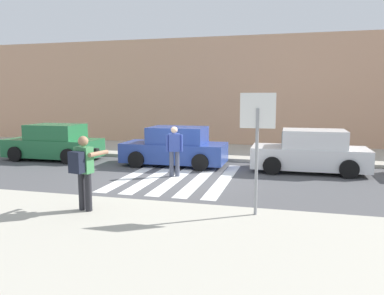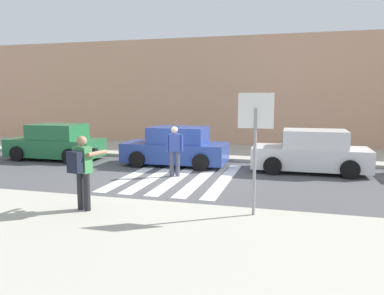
{
  "view_description": "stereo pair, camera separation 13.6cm",
  "coord_description": "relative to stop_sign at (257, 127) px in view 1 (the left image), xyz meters",
  "views": [
    {
      "loc": [
        3.61,
        -11.84,
        2.75
      ],
      "look_at": [
        0.6,
        -0.2,
        1.1
      ],
      "focal_mm": 35.0,
      "sensor_mm": 36.0,
      "label": 1
    },
    {
      "loc": [
        3.74,
        -11.81,
        2.75
      ],
      "look_at": [
        0.6,
        -0.2,
        1.1
      ],
      "focal_mm": 35.0,
      "sensor_mm": 36.0,
      "label": 2
    }
  ],
  "objects": [
    {
      "name": "ground_plane",
      "position": [
        -2.96,
        3.68,
        -2.1
      ],
      "size": [
        120.0,
        120.0,
        0.0
      ],
      "primitive_type": "plane",
      "color": "#4C4C4F"
    },
    {
      "name": "sidewalk_near",
      "position": [
        -2.96,
        -2.52,
        -2.03
      ],
      "size": [
        60.0,
        6.0,
        0.14
      ],
      "primitive_type": "cube",
      "color": "#B2AD9E",
      "rests_on": "ground"
    },
    {
      "name": "sidewalk_far",
      "position": [
        -2.96,
        9.68,
        -2.03
      ],
      "size": [
        60.0,
        4.8,
        0.14
      ],
      "primitive_type": "cube",
      "color": "#B2AD9E",
      "rests_on": "ground"
    },
    {
      "name": "building_facade_far",
      "position": [
        -2.96,
        14.08,
        0.87
      ],
      "size": [
        56.0,
        4.0,
        5.93
      ],
      "primitive_type": "cube",
      "color": "tan",
      "rests_on": "ground"
    },
    {
      "name": "crosswalk_stripe_0",
      "position": [
        -4.56,
        3.88,
        -2.09
      ],
      "size": [
        0.44,
        5.2,
        0.01
      ],
      "primitive_type": "cube",
      "color": "silver",
      "rests_on": "ground"
    },
    {
      "name": "crosswalk_stripe_1",
      "position": [
        -3.76,
        3.88,
        -2.09
      ],
      "size": [
        0.44,
        5.2,
        0.01
      ],
      "primitive_type": "cube",
      "color": "silver",
      "rests_on": "ground"
    },
    {
      "name": "crosswalk_stripe_2",
      "position": [
        -2.96,
        3.88,
        -2.09
      ],
      "size": [
        0.44,
        5.2,
        0.01
      ],
      "primitive_type": "cube",
      "color": "silver",
      "rests_on": "ground"
    },
    {
      "name": "crosswalk_stripe_3",
      "position": [
        -2.16,
        3.88,
        -2.09
      ],
      "size": [
        0.44,
        5.2,
        0.01
      ],
      "primitive_type": "cube",
      "color": "silver",
      "rests_on": "ground"
    },
    {
      "name": "crosswalk_stripe_4",
      "position": [
        -1.36,
        3.88,
        -2.09
      ],
      "size": [
        0.44,
        5.2,
        0.01
      ],
      "primitive_type": "cube",
      "color": "silver",
      "rests_on": "ground"
    },
    {
      "name": "stop_sign",
      "position": [
        0.0,
        0.0,
        0.0
      ],
      "size": [
        0.76,
        0.08,
        2.68
      ],
      "color": "gray",
      "rests_on": "sidewalk_near"
    },
    {
      "name": "photographer_with_backpack",
      "position": [
        -3.82,
        -0.71,
        -0.93
      ],
      "size": [
        0.69,
        0.92,
        1.72
      ],
      "color": "#232328",
      "rests_on": "sidewalk_near"
    },
    {
      "name": "pedestrian_crossing",
      "position": [
        -3.11,
        3.97,
        -1.12
      ],
      "size": [
        0.56,
        0.34,
        1.72
      ],
      "color": "#474C60",
      "rests_on": "ground"
    },
    {
      "name": "parked_car_green",
      "position": [
        -9.22,
        5.98,
        -1.37
      ],
      "size": [
        4.1,
        1.92,
        1.55
      ],
      "color": "#236B3D",
      "rests_on": "ground"
    },
    {
      "name": "parked_car_blue",
      "position": [
        -3.7,
        5.98,
        -1.37
      ],
      "size": [
        4.1,
        1.92,
        1.55
      ],
      "color": "#284293",
      "rests_on": "ground"
    },
    {
      "name": "parked_car_white",
      "position": [
        1.45,
        5.98,
        -1.37
      ],
      "size": [
        4.1,
        1.92,
        1.55
      ],
      "color": "white",
      "rests_on": "ground"
    }
  ]
}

